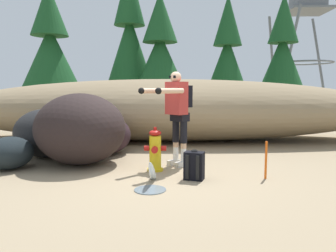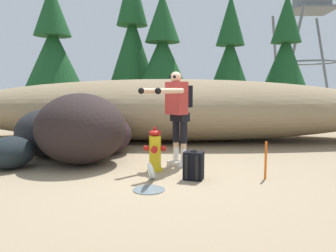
# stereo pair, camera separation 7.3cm
# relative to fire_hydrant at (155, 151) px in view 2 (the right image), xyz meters

# --- Properties ---
(ground_plane) EXTENTS (56.00, 56.00, 0.04)m
(ground_plane) POSITION_rel_fire_hydrant_xyz_m (0.07, -0.06, -0.37)
(ground_plane) COLOR #998466
(dirt_embankment) EXTENTS (12.35, 3.20, 1.68)m
(dirt_embankment) POSITION_rel_fire_hydrant_xyz_m (0.07, 3.55, 0.49)
(dirt_embankment) COLOR #897556
(dirt_embankment) RESTS_ON ground_plane
(fire_hydrant) EXTENTS (0.38, 0.33, 0.76)m
(fire_hydrant) POSITION_rel_fire_hydrant_xyz_m (0.00, 0.00, 0.00)
(fire_hydrant) COLOR gold
(fire_hydrant) RESTS_ON ground_plane
(hydrant_water_jet) EXTENTS (0.45, 1.22, 0.68)m
(hydrant_water_jet) POSITION_rel_fire_hydrant_xyz_m (-0.00, -0.72, -0.27)
(hydrant_water_jet) COLOR silver
(hydrant_water_jet) RESTS_ON ground_plane
(utility_worker) EXTENTS (0.96, 0.96, 1.72)m
(utility_worker) POSITION_rel_fire_hydrant_xyz_m (0.37, 0.39, 0.74)
(utility_worker) COLOR beige
(utility_worker) RESTS_ON ground_plane
(spare_backpack) EXTENTS (0.34, 0.34, 0.47)m
(spare_backpack) POSITION_rel_fire_hydrant_xyz_m (0.65, -0.53, -0.14)
(spare_backpack) COLOR black
(spare_backpack) RESTS_ON ground_plane
(boulder_large) EXTENTS (2.36, 2.38, 1.34)m
(boulder_large) POSITION_rel_fire_hydrant_xyz_m (-1.44, 0.49, 0.32)
(boulder_large) COLOR black
(boulder_large) RESTS_ON ground_plane
(boulder_mid) EXTENTS (1.35, 1.35, 1.01)m
(boulder_mid) POSITION_rel_fire_hydrant_xyz_m (-2.36, 1.14, 0.15)
(boulder_mid) COLOR black
(boulder_mid) RESTS_ON ground_plane
(boulder_small) EXTENTS (1.40, 1.39, 0.84)m
(boulder_small) POSITION_rel_fire_hydrant_xyz_m (-1.17, 1.47, 0.07)
(boulder_small) COLOR black
(boulder_small) RESTS_ON ground_plane
(boulder_outlier) EXTENTS (1.05, 1.11, 0.58)m
(boulder_outlier) POSITION_rel_fire_hydrant_xyz_m (-2.59, 0.05, -0.06)
(boulder_outlier) COLOR black
(boulder_outlier) RESTS_ON ground_plane
(pine_tree_far_left) EXTENTS (2.42, 2.42, 5.85)m
(pine_tree_far_left) POSITION_rel_fire_hydrant_xyz_m (-5.04, 8.65, 2.92)
(pine_tree_far_left) COLOR #47331E
(pine_tree_far_left) RESTS_ON ground_plane
(pine_tree_left) EXTENTS (2.17, 2.17, 7.05)m
(pine_tree_left) POSITION_rel_fire_hydrant_xyz_m (-1.80, 9.84, 3.46)
(pine_tree_left) COLOR #47331E
(pine_tree_left) RESTS_ON ground_plane
(pine_tree_center) EXTENTS (2.35, 2.35, 5.59)m
(pine_tree_center) POSITION_rel_fire_hydrant_xyz_m (-0.37, 9.09, 2.70)
(pine_tree_center) COLOR #47331E
(pine_tree_center) RESTS_ON ground_plane
(pine_tree_right) EXTENTS (2.06, 2.06, 5.76)m
(pine_tree_right) POSITION_rel_fire_hydrant_xyz_m (2.73, 10.26, 2.67)
(pine_tree_right) COLOR #47331E
(pine_tree_right) RESTS_ON ground_plane
(pine_tree_far_right) EXTENTS (2.17, 2.17, 5.89)m
(pine_tree_far_right) POSITION_rel_fire_hydrant_xyz_m (5.39, 10.57, 2.83)
(pine_tree_far_right) COLOR #47331E
(pine_tree_far_right) RESTS_ON ground_plane
(survey_stake) EXTENTS (0.04, 0.04, 0.60)m
(survey_stake) POSITION_rel_fire_hydrant_xyz_m (1.78, -0.47, -0.05)
(survey_stake) COLOR #E55914
(survey_stake) RESTS_ON ground_plane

